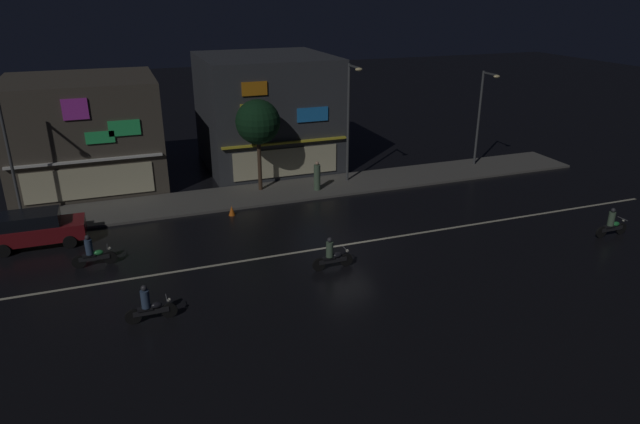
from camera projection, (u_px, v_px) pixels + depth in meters
The scene contains 16 objects.
ground_plane at pixel (347, 245), 27.13m from camera, with size 140.00×140.00×0.00m, color black.
lane_divider_stripe at pixel (347, 244), 27.13m from camera, with size 36.90×0.16×0.01m, color beige.
sidewalk_far at pixel (295, 190), 34.29m from camera, with size 38.84×3.78×0.14m, color #5B5954.
storefront_left_block at pixel (267, 111), 38.40m from camera, with size 8.52×8.94×7.46m.
storefront_center_block at pixel (85, 132), 34.48m from camera, with size 8.74×8.14×6.63m.
streetlamp_west at pixel (7, 147), 27.98m from camera, with size 0.44×1.64×6.78m.
streetlamp_mid at pixel (350, 114), 34.06m from camera, with size 0.44×1.64×7.29m.
streetlamp_east at pixel (482, 110), 37.50m from camera, with size 0.44×1.64×6.39m.
pedestrian_on_sidewalk at pixel (317, 177), 33.83m from camera, with size 0.40×0.40×1.79m.
street_tree at pixel (258, 122), 32.64m from camera, with size 2.63×2.63×5.49m.
parked_car_near_kerb at pixel (35, 228), 26.79m from camera, with size 4.30×1.98×1.67m.
motorcycle_lead at pixel (92, 253), 24.81m from camera, with size 1.90×0.60×1.52m.
motorcycle_following at pixel (612, 224), 27.84m from camera, with size 1.90×0.60×1.52m.
motorcycle_opposite_lane at pixel (332, 256), 24.57m from camera, with size 1.90×0.60×1.52m.
motorcycle_trailing_far at pixel (149, 306), 20.67m from camera, with size 1.90×0.60×1.52m.
traffic_cone at pixel (232, 210), 30.56m from camera, with size 0.36×0.36×0.55m, color orange.
Camera 1 is at (-9.73, -22.64, 11.53)m, focal length 31.42 mm.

